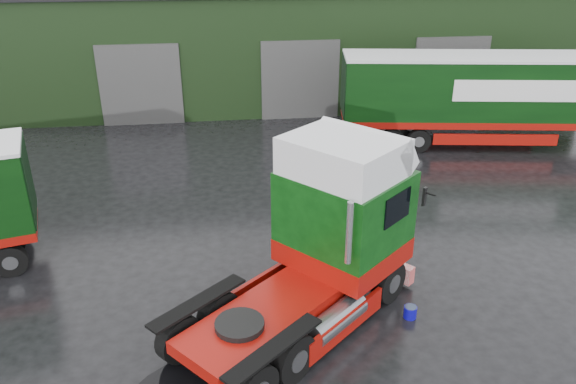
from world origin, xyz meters
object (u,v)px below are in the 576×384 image
(hero_tractor, at_px, (292,248))
(tree_back_b, at_px, (372,4))
(lorry_right, at_px, (478,100))
(wash_bucket, at_px, (410,312))
(warehouse, at_px, (285,37))

(hero_tractor, distance_m, tree_back_b, 34.74)
(hero_tractor, xyz_separation_m, lorry_right, (10.05, 12.00, -0.21))
(wash_bucket, bearing_deg, lorry_right, 59.73)
(wash_bucket, xyz_separation_m, tree_back_b, (7.72, 33.01, 3.59))
(warehouse, relative_size, wash_bucket, 97.09)
(lorry_right, height_order, wash_bucket, lorry_right)
(lorry_right, xyz_separation_m, wash_bucket, (-7.01, -12.01, -1.90))
(lorry_right, height_order, tree_back_b, tree_back_b)
(wash_bucket, distance_m, tree_back_b, 34.09)
(lorry_right, relative_size, wash_bucket, 46.89)
(wash_bucket, height_order, tree_back_b, tree_back_b)
(hero_tractor, distance_m, lorry_right, 15.66)
(hero_tractor, bearing_deg, tree_back_b, 120.59)
(wash_bucket, bearing_deg, warehouse, 90.71)
(tree_back_b, bearing_deg, warehouse, -128.66)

